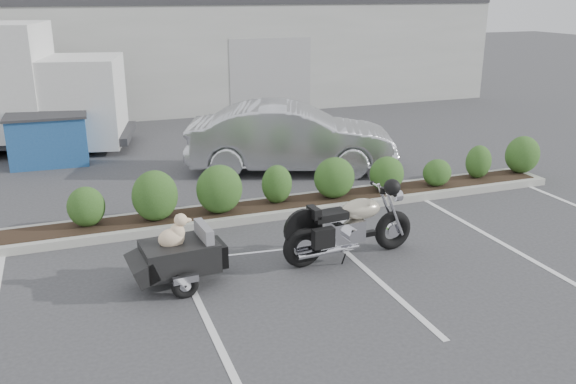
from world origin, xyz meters
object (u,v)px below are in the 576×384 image
object	(u,v)px
sedan	(291,138)
dumpster	(49,139)
motorcycle	(350,227)
pet_trailer	(178,255)

from	to	relation	value
sedan	dumpster	xyz separation A→B (m)	(-5.48, 2.68, -0.17)
dumpster	sedan	bearing A→B (deg)	-23.64
motorcycle	pet_trailer	size ratio (longest dim) A/B	1.25
sedan	dumpster	world-z (taller)	sedan
motorcycle	sedan	world-z (taller)	sedan
pet_trailer	sedan	size ratio (longest dim) A/B	0.39
pet_trailer	dumpster	size ratio (longest dim) A/B	0.96
motorcycle	dumpster	xyz separation A→B (m)	(-4.57, 7.81, 0.10)
sedan	pet_trailer	bearing A→B (deg)	164.41
pet_trailer	sedan	bearing A→B (deg)	49.71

